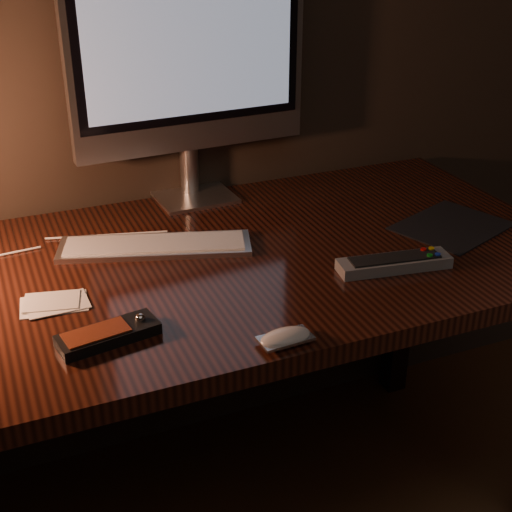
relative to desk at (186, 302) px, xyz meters
name	(u,v)px	position (x,y,z in m)	size (l,w,h in m)	color
desk	(186,302)	(0.00, 0.00, 0.00)	(1.60, 0.75, 0.75)	#3A160D
monitor	(189,55)	(0.11, 0.26, 0.48)	(0.56, 0.17, 0.59)	silver
keyboard	(155,246)	(-0.05, 0.02, 0.14)	(0.40, 0.11, 0.01)	silver
mousepad	(452,226)	(0.59, -0.12, 0.13)	(0.24, 0.19, 0.00)	black
mouse	(285,339)	(0.05, -0.41, 0.14)	(0.09, 0.05, 0.02)	white
media_remote	(108,334)	(-0.22, -0.28, 0.14)	(0.18, 0.09, 0.03)	black
tv_remote	(394,263)	(0.36, -0.25, 0.14)	(0.23, 0.09, 0.03)	gray
papers	(54,303)	(-0.29, -0.13, 0.13)	(0.12, 0.08, 0.01)	white
cable	(42,250)	(-0.28, 0.11, 0.13)	(0.00, 0.00, 0.54)	white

